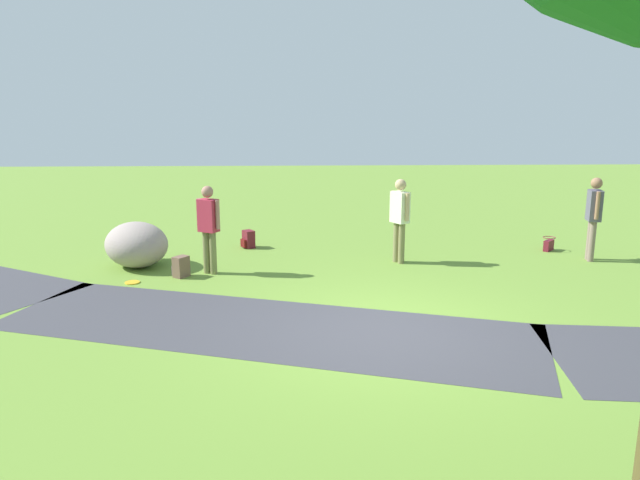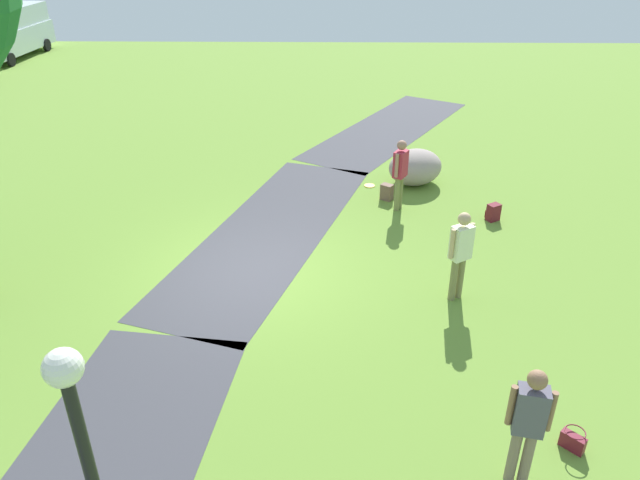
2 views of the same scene
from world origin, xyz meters
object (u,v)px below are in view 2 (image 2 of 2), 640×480
at_px(handbag_on_grass, 573,441).
at_px(spare_backpack_on_lawn, 493,212).
at_px(passerby_on_path, 400,170).
at_px(frisbee_on_grass, 369,186).
at_px(woman_with_handbag, 528,420).
at_px(delivery_van, 0,31).
at_px(backpack_by_boulder, 387,192).
at_px(lawn_boulder, 415,167).
at_px(man_near_boulder, 460,250).

relative_size(handbag_on_grass, spare_backpack_on_lawn, 0.96).
distance_m(passerby_on_path, frisbee_on_grass, 1.77).
xyz_separation_m(woman_with_handbag, delivery_van, (24.52, 18.18, 0.25)).
distance_m(passerby_on_path, backpack_by_boulder, 0.98).
distance_m(frisbee_on_grass, delivery_van, 22.84).
xyz_separation_m(lawn_boulder, delivery_van, (15.17, 18.04, 0.81)).
bearing_deg(handbag_on_grass, backpack_by_boulder, 12.99).
bearing_deg(man_near_boulder, woman_with_handbag, -179.51).
distance_m(lawn_boulder, delivery_van, 23.58).
height_order(lawn_boulder, woman_with_handbag, woman_with_handbag).
bearing_deg(backpack_by_boulder, spare_backpack_on_lawn, -115.03).
xyz_separation_m(woman_with_handbag, spare_backpack_on_lawn, (7.25, -1.40, -0.82)).
height_order(handbag_on_grass, delivery_van, delivery_van).
distance_m(lawn_boulder, handbag_on_grass, 8.90).
bearing_deg(passerby_on_path, frisbee_on_grass, 23.90).
xyz_separation_m(handbag_on_grass, delivery_van, (24.01, 19.05, 1.13)).
height_order(man_near_boulder, handbag_on_grass, man_near_boulder).
distance_m(woman_with_handbag, man_near_boulder, 4.04).
xyz_separation_m(lawn_boulder, backpack_by_boulder, (-1.02, 0.80, -0.26)).
bearing_deg(handbag_on_grass, frisbee_on_grass, 14.17).
distance_m(handbag_on_grass, backpack_by_boulder, 8.03).
height_order(passerby_on_path, backpack_by_boulder, passerby_on_path).
distance_m(handbag_on_grass, frisbee_on_grass, 8.92).
bearing_deg(woman_with_handbag, spare_backpack_on_lawn, -10.95).
height_order(man_near_boulder, spare_backpack_on_lawn, man_near_boulder).
bearing_deg(lawn_boulder, handbag_on_grass, -173.48).
bearing_deg(frisbee_on_grass, spare_backpack_on_lawn, -125.16).
xyz_separation_m(lawn_boulder, passerby_on_path, (-1.54, 0.58, 0.54)).
bearing_deg(woman_with_handbag, lawn_boulder, 0.86).
relative_size(backpack_by_boulder, frisbee_on_grass, 1.47).
relative_size(woman_with_handbag, backpack_by_boulder, 4.35).
distance_m(man_near_boulder, passerby_on_path, 3.84).
distance_m(lawn_boulder, woman_with_handbag, 9.37).
relative_size(lawn_boulder, handbag_on_grass, 4.86).
xyz_separation_m(lawn_boulder, man_near_boulder, (-5.32, -0.11, 0.56)).
height_order(lawn_boulder, man_near_boulder, man_near_boulder).
height_order(handbag_on_grass, backpack_by_boulder, backpack_by_boulder).
bearing_deg(handbag_on_grass, woman_with_handbag, 120.47).
xyz_separation_m(passerby_on_path, delivery_van, (16.71, 17.46, 0.28)).
bearing_deg(spare_backpack_on_lawn, passerby_on_path, 75.07).
distance_m(woman_with_handbag, backpack_by_boulder, 8.43).
bearing_deg(lawn_boulder, man_near_boulder, -178.86).
bearing_deg(handbag_on_grass, lawn_boulder, 6.52).
xyz_separation_m(woman_with_handbag, passerby_on_path, (7.81, 0.72, -0.02)).
relative_size(man_near_boulder, frisbee_on_grass, 6.39).
height_order(passerby_on_path, handbag_on_grass, passerby_on_path).
bearing_deg(delivery_van, handbag_on_grass, -141.57).
height_order(lawn_boulder, delivery_van, delivery_van).
bearing_deg(backpack_by_boulder, delivery_van, 46.82).
distance_m(man_near_boulder, delivery_van, 27.36).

